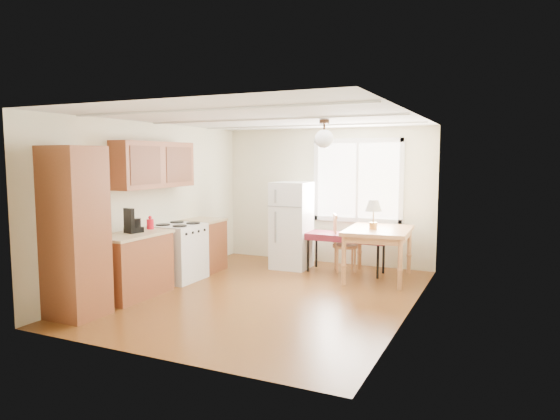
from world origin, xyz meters
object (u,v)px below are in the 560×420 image
Objects in this scene: refrigerator at (292,225)px; dining_table at (379,235)px; bench at (346,238)px; chair at (340,239)px.

refrigerator reaches higher than dining_table.
bench is 1.49× the size of chair.
chair is at bearing 156.45° from dining_table.
bench is 1.06× the size of dining_table.
refrigerator is at bearing 169.80° from dining_table.
refrigerator is 1.04× the size of bench.
bench is 0.13m from chair.
dining_table reaches higher than bench.
chair is (-0.12, 0.04, -0.03)m from bench.
dining_table is at bearing -17.17° from bench.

